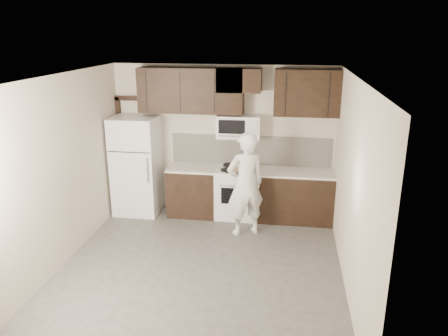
% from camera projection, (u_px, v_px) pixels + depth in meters
% --- Properties ---
extents(floor, '(4.50, 4.50, 0.00)m').
position_uv_depth(floor, '(200.00, 269.00, 6.26)').
color(floor, '#4A4845').
rests_on(floor, ground).
extents(back_wall, '(4.00, 0.00, 4.00)m').
position_uv_depth(back_wall, '(223.00, 140.00, 7.97)').
color(back_wall, beige).
rests_on(back_wall, ground).
extents(ceiling, '(4.50, 4.50, 0.00)m').
position_uv_depth(ceiling, '(197.00, 78.00, 5.44)').
color(ceiling, white).
rests_on(ceiling, back_wall).
extents(counter_run, '(2.95, 0.64, 0.91)m').
position_uv_depth(counter_run, '(254.00, 193.00, 7.86)').
color(counter_run, black).
rests_on(counter_run, floor).
extents(stove, '(0.76, 0.66, 0.94)m').
position_uv_depth(stove, '(237.00, 192.00, 7.90)').
color(stove, white).
rests_on(stove, floor).
extents(backsplash, '(2.90, 0.02, 0.54)m').
position_uv_depth(backsplash, '(250.00, 150.00, 7.94)').
color(backsplash, beige).
rests_on(backsplash, counter_run).
extents(upper_cabinets, '(3.48, 0.35, 0.78)m').
position_uv_depth(upper_cabinets, '(234.00, 90.00, 7.49)').
color(upper_cabinets, black).
rests_on(upper_cabinets, back_wall).
extents(microwave, '(0.76, 0.42, 0.40)m').
position_uv_depth(microwave, '(239.00, 126.00, 7.66)').
color(microwave, white).
rests_on(microwave, upper_cabinets).
extents(refrigerator, '(0.80, 0.76, 1.80)m').
position_uv_depth(refrigerator, '(137.00, 165.00, 7.99)').
color(refrigerator, white).
rests_on(refrigerator, floor).
extents(door_trim, '(0.50, 0.08, 2.12)m').
position_uv_depth(door_trim, '(123.00, 142.00, 8.23)').
color(door_trim, black).
rests_on(door_trim, floor).
extents(saucepan, '(0.27, 0.16, 0.15)m').
position_uv_depth(saucepan, '(247.00, 168.00, 7.58)').
color(saucepan, silver).
rests_on(saucepan, stove).
extents(baking_tray, '(0.45, 0.37, 0.02)m').
position_uv_depth(baking_tray, '(237.00, 170.00, 7.65)').
color(baking_tray, black).
rests_on(baking_tray, counter_run).
extents(pizza, '(0.31, 0.31, 0.02)m').
position_uv_depth(pizza, '(237.00, 169.00, 7.64)').
color(pizza, beige).
rests_on(pizza, baking_tray).
extents(person, '(0.75, 0.66, 1.74)m').
position_uv_depth(person, '(245.00, 184.00, 7.09)').
color(person, silver).
rests_on(person, floor).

